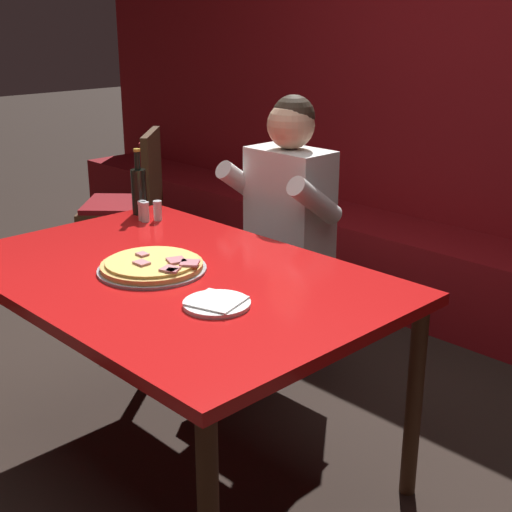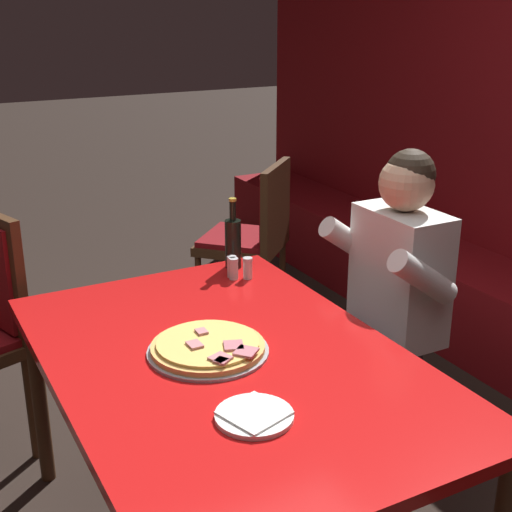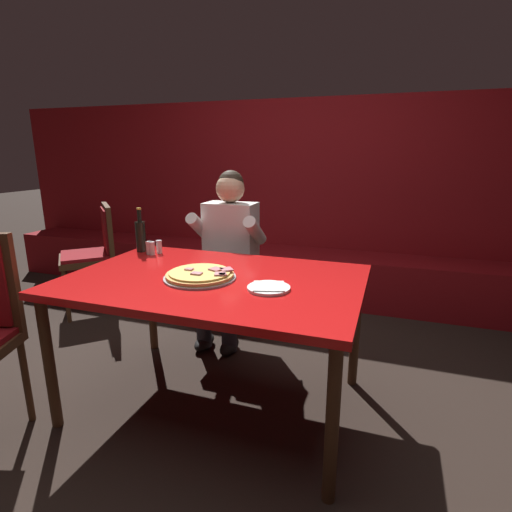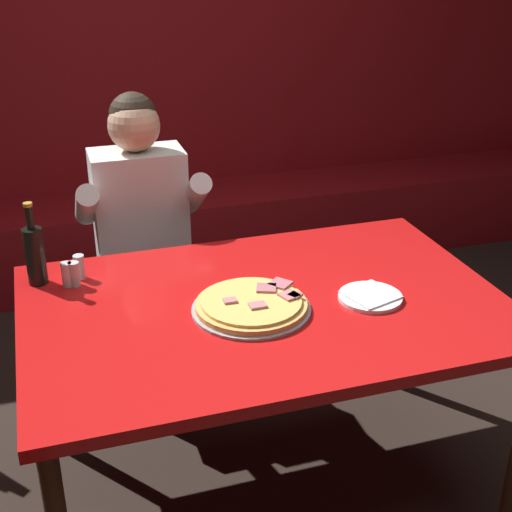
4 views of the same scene
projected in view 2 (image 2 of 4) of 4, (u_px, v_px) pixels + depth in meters
The scene contains 9 objects.
main_dining_table at pixel (229, 377), 2.21m from camera, with size 1.55×1.04×0.76m.
pizza at pixel (208, 348), 2.21m from camera, with size 0.38×0.38×0.05m.
plate_white_paper at pixel (254, 415), 1.87m from camera, with size 0.21×0.21×0.02m.
beer_bottle at pixel (233, 242), 2.89m from camera, with size 0.07×0.07×0.29m.
shaker_black_pepper at pixel (232, 268), 2.81m from camera, with size 0.04×0.04×0.09m.
shaker_red_pepper_flakes at pixel (248, 269), 2.79m from camera, with size 0.04×0.04×0.09m.
shaker_parmesan at pixel (234, 270), 2.79m from camera, with size 0.04×0.04×0.09m.
diner_seated_blue_shirt at pixel (381, 296), 2.77m from camera, with size 0.53×0.53×1.27m.
dining_chair_near_right at pixel (254, 231), 3.98m from camera, with size 0.62×0.62×0.96m.
Camera 2 is at (1.76, -0.84, 1.80)m, focal length 50.00 mm.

